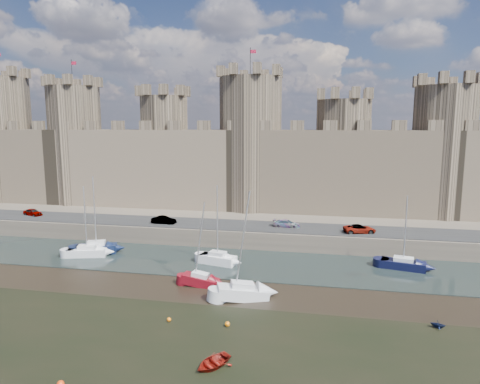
# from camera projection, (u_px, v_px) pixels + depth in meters

# --- Properties ---
(ground) EXTENTS (160.00, 160.00, 0.00)m
(ground) POSITION_uv_depth(u_px,v_px,m) (112.00, 361.00, 31.70)
(ground) COLOR black
(ground) RESTS_ON ground
(water_channel) EXTENTS (160.00, 12.00, 0.08)m
(water_channel) POSITION_uv_depth(u_px,v_px,m) (202.00, 261.00, 54.95)
(water_channel) COLOR black
(water_channel) RESTS_ON ground
(quay) EXTENTS (160.00, 60.00, 2.50)m
(quay) POSITION_uv_depth(u_px,v_px,m) (250.00, 203.00, 89.66)
(quay) COLOR #4C443A
(quay) RESTS_ON ground
(road) EXTENTS (160.00, 7.00, 0.10)m
(road) POSITION_uv_depth(u_px,v_px,m) (221.00, 224.00, 64.26)
(road) COLOR black
(road) RESTS_ON quay
(castle) EXTENTS (108.50, 11.00, 29.00)m
(castle) POSITION_uv_depth(u_px,v_px,m) (235.00, 157.00, 76.54)
(castle) COLOR #42382B
(castle) RESTS_ON quay
(car_0) EXTENTS (3.80, 2.42, 1.20)m
(car_0) POSITION_uv_depth(u_px,v_px,m) (33.00, 212.00, 70.50)
(car_0) COLOR gray
(car_0) RESTS_ON quay
(car_1) EXTENTS (3.75, 1.41, 1.22)m
(car_1) POSITION_uv_depth(u_px,v_px,m) (164.00, 220.00, 64.59)
(car_1) COLOR gray
(car_1) RESTS_ON quay
(car_2) EXTENTS (3.96, 1.81, 1.12)m
(car_2) POSITION_uv_depth(u_px,v_px,m) (287.00, 224.00, 62.55)
(car_2) COLOR gray
(car_2) RESTS_ON quay
(car_3) EXTENTS (4.75, 3.02, 1.22)m
(car_3) POSITION_uv_depth(u_px,v_px,m) (360.00, 229.00, 59.10)
(car_3) COLOR gray
(car_3) RESTS_ON quay
(sailboat_0) EXTENTS (5.36, 3.24, 9.39)m
(sailboat_0) POSITION_uv_depth(u_px,v_px,m) (87.00, 251.00, 56.76)
(sailboat_0) COLOR silver
(sailboat_0) RESTS_ON ground
(sailboat_1) EXTENTS (5.64, 3.75, 10.53)m
(sailboat_1) POSITION_uv_depth(u_px,v_px,m) (96.00, 248.00, 58.11)
(sailboat_1) COLOR black
(sailboat_1) RESTS_ON ground
(sailboat_2) EXTENTS (4.91, 2.83, 9.97)m
(sailboat_2) POSITION_uv_depth(u_px,v_px,m) (218.00, 258.00, 53.60)
(sailboat_2) COLOR white
(sailboat_2) RESTS_ON ground
(sailboat_3) EXTENTS (5.44, 3.11, 8.99)m
(sailboat_3) POSITION_uv_depth(u_px,v_px,m) (403.00, 264.00, 51.77)
(sailboat_3) COLOR black
(sailboat_3) RESTS_ON ground
(sailboat_4) EXTENTS (4.07, 1.80, 9.30)m
(sailboat_4) POSITION_uv_depth(u_px,v_px,m) (200.00, 279.00, 46.50)
(sailboat_4) COLOR maroon
(sailboat_4) RESTS_ON ground
(sailboat_5) EXTENTS (5.51, 3.67, 11.09)m
(sailboat_5) POSITION_uv_depth(u_px,v_px,m) (243.00, 292.00, 42.87)
(sailboat_5) COLOR silver
(sailboat_5) RESTS_ON ground
(dinghy_4) EXTENTS (3.31, 3.51, 0.59)m
(dinghy_4) POSITION_uv_depth(u_px,v_px,m) (213.00, 363.00, 30.84)
(dinghy_4) COLOR maroon
(dinghy_4) RESTS_ON ground
(dinghy_7) EXTENTS (1.37, 1.21, 0.67)m
(dinghy_7) POSITION_uv_depth(u_px,v_px,m) (438.00, 325.00, 36.75)
(dinghy_7) COLOR black
(dinghy_7) RESTS_ON ground
(buoy_1) EXTENTS (0.38, 0.38, 0.38)m
(buoy_1) POSITION_uv_depth(u_px,v_px,m) (169.00, 320.00, 38.02)
(buoy_1) COLOR orange
(buoy_1) RESTS_ON ground
(buoy_3) EXTENTS (0.45, 0.45, 0.45)m
(buoy_3) POSITION_uv_depth(u_px,v_px,m) (227.00, 324.00, 37.09)
(buoy_3) COLOR orange
(buoy_3) RESTS_ON ground
(buoy_4) EXTENTS (0.50, 0.50, 0.50)m
(buoy_4) POSITION_uv_depth(u_px,v_px,m) (61.00, 384.00, 28.43)
(buoy_4) COLOR #F43F0A
(buoy_4) RESTS_ON ground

